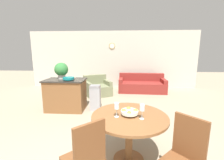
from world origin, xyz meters
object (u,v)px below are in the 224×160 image
object	(u,v)px
dining_chair_near_right	(184,156)
potted_plant	(61,70)
dining_table	(129,126)
couch	(142,85)
armchair	(97,88)
trash_bin	(95,98)
teal_bowl	(69,78)
dining_chair_near_left	(86,156)
fruit_bowl	(129,112)
wine_glass_right	(142,108)
wine_glass_left	(117,107)
kitchen_island	(66,95)

from	to	relation	value
dining_chair_near_right	potted_plant	world-z (taller)	potted_plant
dining_table	couch	xyz separation A→B (m)	(0.77, 4.38, -0.33)
dining_table	armchair	size ratio (longest dim) A/B	0.91
trash_bin	teal_bowl	bearing A→B (deg)	-165.23
dining_table	dining_chair_near_left	xyz separation A→B (m)	(-0.53, -0.61, -0.08)
fruit_bowl	couch	size ratio (longest dim) A/B	0.13
dining_chair_near_right	fruit_bowl	bearing A→B (deg)	5.84
potted_plant	armchair	distance (m)	1.96
fruit_bowl	wine_glass_right	world-z (taller)	wine_glass_right
dining_table	armchair	distance (m)	3.89
dining_table	dining_chair_near_left	distance (m)	0.81
wine_glass_right	armchair	world-z (taller)	wine_glass_right
dining_chair_near_left	potted_plant	bearing A→B (deg)	73.21
dining_chair_near_right	fruit_bowl	world-z (taller)	dining_chair_near_right
wine_glass_left	couch	bearing A→B (deg)	77.73
dining_chair_near_left	trash_bin	bearing A→B (deg)	54.61
dining_chair_near_right	potted_plant	xyz separation A→B (m)	(-2.52, 2.72, 0.67)
dining_chair_near_right	trash_bin	world-z (taller)	dining_chair_near_right
wine_glass_left	potted_plant	bearing A→B (deg)	127.24
dining_chair_near_left	kitchen_island	bearing A→B (deg)	71.78
wine_glass_right	kitchen_island	bearing A→B (deg)	131.53
kitchen_island	couch	world-z (taller)	kitchen_island
dining_chair_near_right	wine_glass_left	xyz separation A→B (m)	(-0.80, 0.46, 0.41)
wine_glass_right	trash_bin	bearing A→B (deg)	115.46
trash_bin	armchair	distance (m)	1.61
teal_bowl	dining_table	bearing A→B (deg)	-50.18
dining_chair_near_right	armchair	distance (m)	4.58
couch	armchair	distance (m)	1.98
teal_bowl	couch	world-z (taller)	teal_bowl
dining_chair_near_left	wine_glass_right	world-z (taller)	wine_glass_right
dining_chair_near_left	wine_glass_left	world-z (taller)	wine_glass_left
potted_plant	dining_table	bearing A→B (deg)	-48.90
wine_glass_right	dining_chair_near_right	bearing A→B (deg)	-43.51
wine_glass_left	wine_glass_right	distance (m)	0.36
kitchen_island	potted_plant	xyz separation A→B (m)	(-0.14, 0.12, 0.72)
trash_bin	couch	bearing A→B (deg)	53.48
fruit_bowl	potted_plant	bearing A→B (deg)	131.08
dining_chair_near_left	dining_chair_near_right	size ratio (longest dim) A/B	1.00
dining_chair_near_right	potted_plant	bearing A→B (deg)	-0.21
dining_table	trash_bin	xyz separation A→B (m)	(-0.90, 2.12, -0.23)
wine_glass_right	teal_bowl	bearing A→B (deg)	130.99
fruit_bowl	wine_glass_right	bearing A→B (deg)	-34.36
wine_glass_left	trash_bin	size ratio (longest dim) A/B	0.29
wine_glass_right	potted_plant	distance (m)	3.11
wine_glass_left	dining_chair_near_left	bearing A→B (deg)	-122.32
teal_bowl	potted_plant	world-z (taller)	potted_plant
trash_bin	dining_chair_near_right	bearing A→B (deg)	-60.44
fruit_bowl	couch	world-z (taller)	fruit_bowl
dining_table	dining_chair_near_right	size ratio (longest dim) A/B	1.17
dining_table	wine_glass_left	xyz separation A→B (m)	(-0.19, -0.07, 0.34)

